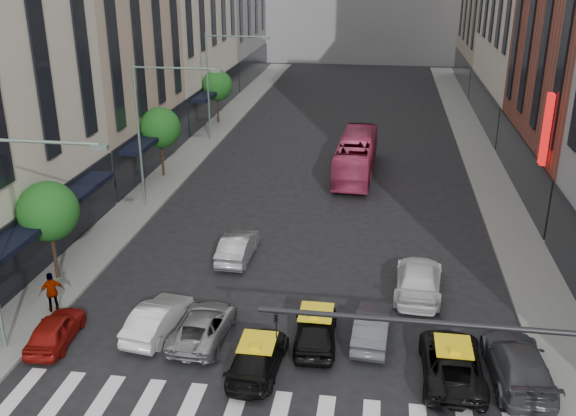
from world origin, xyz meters
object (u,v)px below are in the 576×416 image
at_px(streetlamp_mid, 152,117).
at_px(car_white_front, 158,318).
at_px(car_red, 55,330).
at_px(pedestrian_far, 52,292).
at_px(streetlamp_near, 5,217).
at_px(taxi_left, 258,357).
at_px(streetlamp_far, 219,72).
at_px(bus, 356,156).
at_px(taxi_center, 316,328).

bearing_deg(streetlamp_mid, car_white_front, -71.01).
height_order(car_red, pedestrian_far, pedestrian_far).
xyz_separation_m(streetlamp_near, car_white_front, (4.76, 2.18, -5.22)).
bearing_deg(streetlamp_near, pedestrian_far, 96.83).
bearing_deg(car_white_front, streetlamp_mid, -63.22).
height_order(car_white_front, taxi_left, car_white_front).
xyz_separation_m(streetlamp_far, taxi_left, (9.44, -31.87, -5.27)).
bearing_deg(streetlamp_mid, taxi_left, -59.24).
bearing_deg(streetlamp_mid, bus, 35.66).
bearing_deg(pedestrian_far, car_red, 83.21).
relative_size(streetlamp_far, car_red, 2.44).
relative_size(car_white_front, taxi_left, 0.95).
bearing_deg(car_white_front, bus, -100.00).
bearing_deg(taxi_center, streetlamp_near, 8.09).
relative_size(streetlamp_mid, taxi_left, 2.06).
height_order(streetlamp_mid, taxi_left, streetlamp_mid).
distance_m(streetlamp_near, car_red, 5.40).
bearing_deg(pedestrian_far, streetlamp_near, 61.22).
distance_m(car_red, pedestrian_far, 2.53).
distance_m(car_white_front, pedestrian_far, 5.19).
bearing_deg(pedestrian_far, bus, -155.26).
relative_size(car_red, taxi_center, 0.87).
xyz_separation_m(car_white_front, pedestrian_far, (-5.11, 0.79, 0.40)).
relative_size(streetlamp_near, car_red, 2.44).
relative_size(car_white_front, pedestrian_far, 2.24).
distance_m(streetlamp_far, bus, 14.75).
height_order(streetlamp_far, pedestrian_far, streetlamp_far).
distance_m(car_white_front, bus, 23.52).
relative_size(streetlamp_far, taxi_left, 2.06).
bearing_deg(bus, car_red, 67.11).
bearing_deg(streetlamp_near, bus, 64.09).
height_order(streetlamp_mid, bus, streetlamp_mid).
bearing_deg(car_red, bus, -120.01).
relative_size(car_white_front, taxi_center, 0.99).
bearing_deg(taxi_left, streetlamp_near, 3.74).
bearing_deg(taxi_center, car_white_front, -2.14).
bearing_deg(streetlamp_far, taxi_left, -73.49).
relative_size(taxi_left, pedestrian_far, 2.34).
bearing_deg(streetlamp_near, car_red, 43.26).
bearing_deg(streetlamp_far, streetlamp_mid, -90.00).
bearing_deg(streetlamp_far, car_red, -88.45).
height_order(streetlamp_near, taxi_center, streetlamp_near).
bearing_deg(bus, pedestrian_far, 62.47).
distance_m(taxi_center, bus, 22.24).
relative_size(taxi_center, pedestrian_far, 2.27).
height_order(car_red, bus, bus).
bearing_deg(taxi_center, streetlamp_mid, -53.56).
relative_size(streetlamp_near, taxi_center, 2.13).
height_order(streetlamp_mid, pedestrian_far, streetlamp_mid).
bearing_deg(car_red, pedestrian_far, -66.18).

